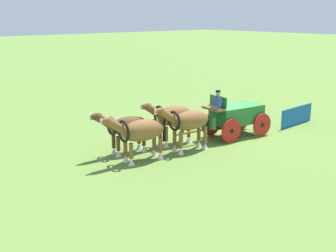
% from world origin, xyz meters
% --- Properties ---
extents(ground_plane, '(220.00, 220.00, 0.00)m').
position_xyz_m(ground_plane, '(0.00, 0.00, 0.00)').
color(ground_plane, olive).
extents(show_wagon, '(5.73, 2.08, 2.67)m').
position_xyz_m(show_wagon, '(0.16, -0.01, 1.14)').
color(show_wagon, '#236B2D').
rests_on(show_wagon, ground).
extents(draft_horse_rear_near, '(3.11, 1.17, 2.29)m').
position_xyz_m(draft_horse_rear_near, '(3.75, 0.21, 1.41)').
color(draft_horse_rear_near, brown).
rests_on(draft_horse_rear_near, ground).
extents(draft_horse_rear_off, '(3.01, 1.23, 2.28)m').
position_xyz_m(draft_horse_rear_off, '(3.59, -1.08, 1.40)').
color(draft_horse_rear_off, brown).
rests_on(draft_horse_rear_off, ground).
extents(draft_horse_lead_near, '(3.18, 1.21, 2.21)m').
position_xyz_m(draft_horse_lead_near, '(6.33, -0.10, 1.34)').
color(draft_horse_lead_near, brown).
rests_on(draft_horse_lead_near, ground).
extents(draft_horse_lead_off, '(2.99, 1.08, 2.13)m').
position_xyz_m(draft_horse_lead_off, '(6.20, -1.39, 1.27)').
color(draft_horse_lead_off, brown).
rests_on(draft_horse_lead_off, ground).
extents(sponsor_banner, '(3.20, 0.24, 1.10)m').
position_xyz_m(sponsor_banner, '(-4.49, 0.75, 0.55)').
color(sponsor_banner, '#1959B2').
rests_on(sponsor_banner, ground).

